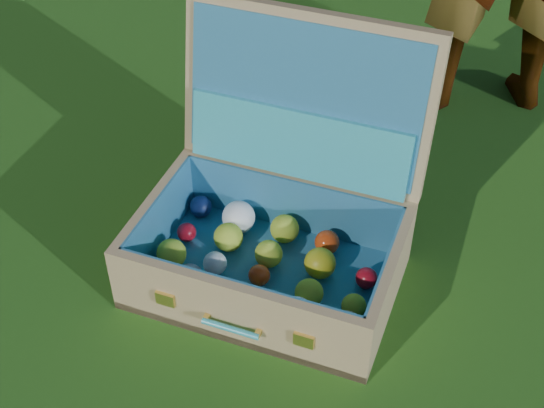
% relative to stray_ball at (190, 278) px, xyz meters
% --- Properties ---
extents(ground, '(60.00, 60.00, 0.00)m').
position_rel_stray_ball_xyz_m(ground, '(0.38, 0.03, -0.03)').
color(ground, '#215114').
rests_on(ground, ground).
extents(stray_ball, '(0.07, 0.07, 0.07)m').
position_rel_stray_ball_xyz_m(stray_ball, '(0.00, 0.00, 0.00)').
color(stray_ball, '#4167AB').
rests_on(stray_ball, ground).
extents(suitcase, '(0.72, 0.65, 0.59)m').
position_rel_stray_ball_xyz_m(suitcase, '(0.20, 0.12, 0.13)').
color(suitcase, tan).
rests_on(suitcase, ground).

